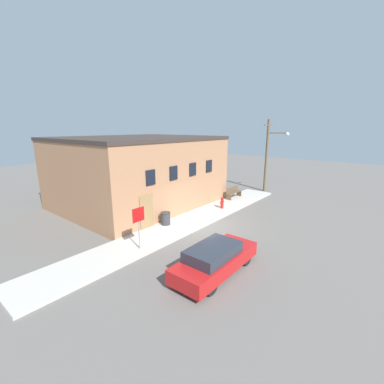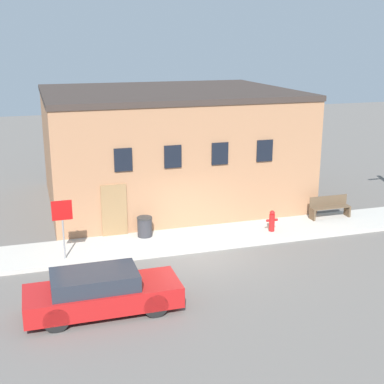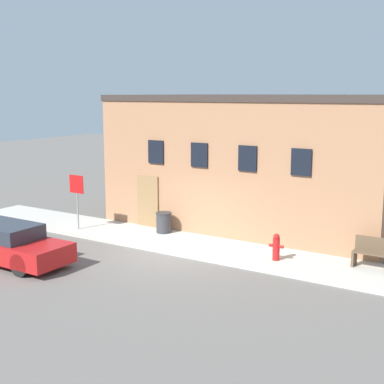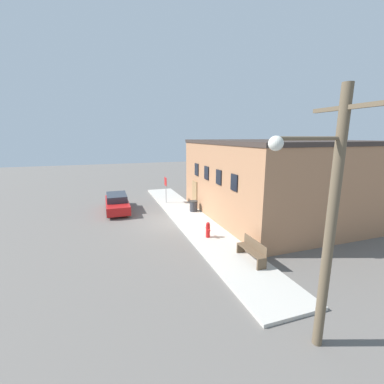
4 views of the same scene
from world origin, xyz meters
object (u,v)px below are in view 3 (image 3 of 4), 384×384
Objects in this scene: bench at (384,254)px; fire_hydrant at (276,247)px; trash_bin at (164,222)px; stop_sign at (77,191)px; parked_car at (7,243)px.

fire_hydrant is at bearing -164.92° from bench.
fire_hydrant is 1.11× the size of trash_bin.
bench reaches higher than trash_bin.
bench reaches higher than fire_hydrant.
stop_sign is 1.19× the size of bench.
parked_car is at bearing -114.43° from trash_bin.
trash_bin is at bearing 65.57° from parked_car.
fire_hydrant is at bearing 2.94° from stop_sign.
trash_bin is (-8.16, 0.08, -0.08)m from bench.
stop_sign is at bearing -156.99° from trash_bin.
parked_car reaches higher than fire_hydrant.
stop_sign reaches higher than trash_bin.
stop_sign is 0.48× the size of parked_car.
stop_sign is at bearing -177.06° from fire_hydrant.
stop_sign reaches higher than fire_hydrant.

